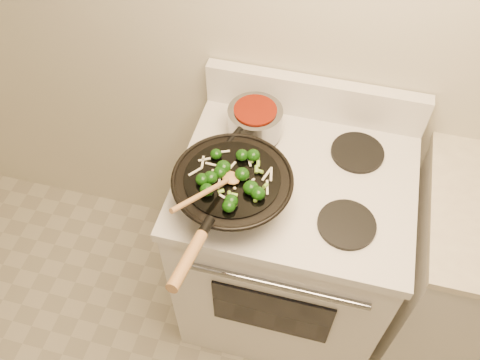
# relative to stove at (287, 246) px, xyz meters

# --- Properties ---
(stove) EXTENTS (0.78, 0.67, 1.08)m
(stove) POSITION_rel_stove_xyz_m (0.00, 0.00, 0.00)
(stove) COLOR white
(stove) RESTS_ON ground
(wok) EXTENTS (0.37, 0.61, 0.21)m
(wok) POSITION_rel_stove_xyz_m (-0.18, -0.16, 0.53)
(wok) COLOR black
(wok) RESTS_ON stove
(stirfry) EXTENTS (0.25, 0.24, 0.04)m
(stirfry) POSITION_rel_stove_xyz_m (-0.18, -0.17, 0.59)
(stirfry) COLOR #0D3307
(stirfry) RESTS_ON wok
(wooden_spoon) EXTENTS (0.14, 0.26, 0.11)m
(wooden_spoon) POSITION_rel_stove_xyz_m (-0.21, -0.23, 0.61)
(wooden_spoon) COLOR #A67341
(wooden_spoon) RESTS_ON wok
(saucepan) EXTENTS (0.19, 0.29, 0.11)m
(saucepan) POSITION_rel_stove_xyz_m (-0.18, 0.15, 0.52)
(saucepan) COLOR gray
(saucepan) RESTS_ON stove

